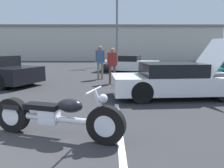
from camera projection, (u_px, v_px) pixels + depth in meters
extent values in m
cube|color=white|center=(121.00, 143.00, 3.92)|extent=(0.12, 5.48, 0.01)
cube|color=beige|center=(93.00, 43.00, 28.62)|extent=(32.00, 4.00, 4.40)
cube|color=slate|center=(93.00, 27.00, 28.28)|extent=(32.00, 4.20, 0.30)
cylinder|color=slate|center=(117.00, 23.00, 19.86)|extent=(0.18, 0.18, 7.68)
cylinder|color=black|center=(106.00, 125.00, 3.86)|extent=(0.72, 0.36, 0.71)
cylinder|color=black|center=(13.00, 115.00, 4.43)|extent=(0.72, 0.36, 0.71)
cylinder|color=silver|center=(106.00, 125.00, 3.86)|extent=(0.42, 0.28, 0.39)
cylinder|color=silver|center=(13.00, 115.00, 4.43)|extent=(0.42, 0.28, 0.39)
cylinder|color=silver|center=(56.00, 119.00, 4.14)|extent=(1.65, 0.62, 0.12)
cube|color=silver|center=(49.00, 116.00, 4.17)|extent=(0.42, 0.34, 0.28)
ellipsoid|color=black|center=(70.00, 106.00, 4.01)|extent=(0.56, 0.41, 0.26)
cube|color=black|center=(42.00, 106.00, 4.19)|extent=(0.73, 0.45, 0.10)
cube|color=black|center=(14.00, 106.00, 4.38)|extent=(0.44, 0.33, 0.10)
cylinder|color=silver|center=(101.00, 107.00, 3.83)|extent=(0.31, 0.16, 0.63)
cylinder|color=silver|center=(94.00, 90.00, 3.82)|extent=(0.24, 0.68, 0.04)
sphere|color=silver|center=(103.00, 99.00, 3.79)|extent=(0.16, 0.16, 0.16)
cylinder|color=silver|center=(40.00, 118.00, 4.38)|extent=(1.26, 0.47, 0.09)
cube|color=white|center=(176.00, 83.00, 7.50)|extent=(4.43, 2.07, 0.57)
cube|color=black|center=(171.00, 69.00, 7.40)|extent=(2.05, 1.73, 0.42)
cylinder|color=black|center=(202.00, 83.00, 8.39)|extent=(0.71, 0.27, 0.69)
cylinder|color=black|center=(142.00, 92.00, 6.65)|extent=(0.71, 0.27, 0.69)
cylinder|color=black|center=(133.00, 84.00, 8.19)|extent=(0.71, 0.27, 0.69)
cube|color=white|center=(212.00, 57.00, 7.44)|extent=(1.01, 1.70, 1.26)
cube|color=#4C4C51|center=(209.00, 76.00, 7.54)|extent=(0.67, 1.02, 0.28)
cylinder|color=black|center=(1.00, 82.00, 8.77)|extent=(0.71, 0.48, 0.68)
cylinder|color=black|center=(30.00, 77.00, 10.21)|extent=(0.71, 0.48, 0.68)
cylinder|color=black|center=(222.00, 78.00, 9.78)|extent=(0.71, 0.32, 0.68)
cylinder|color=black|center=(211.00, 74.00, 11.31)|extent=(0.71, 0.32, 0.68)
cube|color=white|center=(128.00, 65.00, 15.11)|extent=(4.49, 2.99, 0.60)
cube|color=black|center=(126.00, 58.00, 15.08)|extent=(2.27, 2.15, 0.37)
cylinder|color=black|center=(145.00, 69.00, 14.00)|extent=(0.65, 0.39, 0.61)
cylinder|color=black|center=(148.00, 67.00, 15.55)|extent=(0.65, 0.39, 0.61)
cylinder|color=black|center=(107.00, 68.00, 14.73)|extent=(0.65, 0.39, 0.61)
cylinder|color=black|center=(114.00, 66.00, 16.28)|extent=(0.65, 0.39, 0.61)
cylinder|color=gray|center=(98.00, 71.00, 11.71)|extent=(0.12, 0.12, 0.86)
cylinder|color=gray|center=(102.00, 71.00, 11.71)|extent=(0.12, 0.12, 0.86)
cube|color=#335B93|center=(100.00, 57.00, 11.58)|extent=(0.36, 0.20, 0.68)
cylinder|color=#9E704C|center=(96.00, 56.00, 11.57)|extent=(0.08, 0.08, 0.61)
cylinder|color=#9E704C|center=(104.00, 56.00, 11.57)|extent=(0.08, 0.08, 0.61)
sphere|color=#9E704C|center=(100.00, 48.00, 11.50)|extent=(0.23, 0.23, 0.23)
cylinder|color=brown|center=(110.00, 75.00, 10.31)|extent=(0.12, 0.12, 0.81)
cylinder|color=brown|center=(114.00, 75.00, 10.31)|extent=(0.12, 0.12, 0.81)
cube|color=maroon|center=(112.00, 60.00, 10.19)|extent=(0.36, 0.20, 0.64)
cylinder|color=#9E704C|center=(108.00, 59.00, 10.18)|extent=(0.08, 0.08, 0.58)
cylinder|color=#9E704C|center=(117.00, 59.00, 10.18)|extent=(0.08, 0.08, 0.58)
sphere|color=#9E704C|center=(112.00, 50.00, 10.12)|extent=(0.22, 0.22, 0.22)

